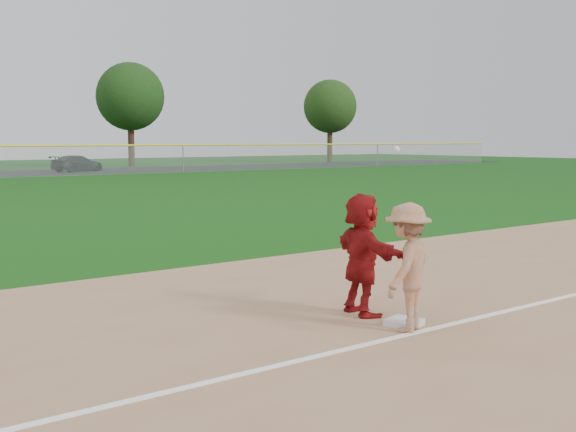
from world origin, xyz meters
TOP-DOWN VIEW (x-y plane):
  - ground at (0.00, 0.00)m, footprint 160.00×160.00m
  - foul_line at (0.00, -0.80)m, footprint 60.00×0.10m
  - first_base at (0.36, -0.47)m, footprint 0.49×0.49m
  - base_runner at (0.36, 0.32)m, footprint 0.82×1.62m
  - car_right at (14.28, 45.87)m, footprint 4.50×3.03m
  - first_base_play at (0.22, -0.65)m, footprint 1.19×0.98m
  - tree_3 at (22.00, 52.80)m, footprint 6.00×6.00m
  - tree_4 at (44.00, 51.20)m, footprint 5.60×5.60m

SIDE VIEW (x-z plane):
  - ground at x=0.00m, z-range 0.00..0.00m
  - foul_line at x=0.00m, z-range 0.02..0.03m
  - first_base at x=0.36m, z-range 0.02..0.11m
  - car_right at x=14.28m, z-range 0.01..1.22m
  - first_base_play at x=0.22m, z-range -0.33..1.98m
  - base_runner at x=0.36m, z-range 0.02..1.69m
  - tree_4 at x=44.00m, z-range 1.51..10.18m
  - tree_3 at x=22.00m, z-range 1.57..10.76m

